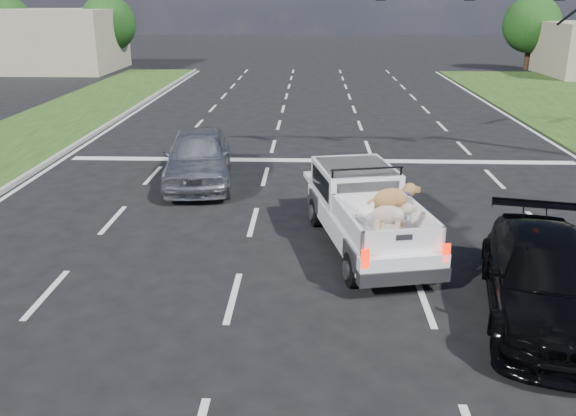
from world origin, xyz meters
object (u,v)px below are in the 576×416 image
Objects in this scene: silver_sedan at (198,157)px; pickup_truck at (366,210)px; traffic_signal at (551,14)px; black_coupe at (547,279)px.

pickup_truck is at bearing -53.22° from silver_sedan.
silver_sedan is (-10.86, -3.24, -3.92)m from traffic_signal.
black_coupe is at bearing -53.80° from silver_sedan.
pickup_truck reaches higher than silver_sedan.
traffic_signal is 10.85m from pickup_truck.
pickup_truck is 4.16m from black_coupe.
pickup_truck is (-6.32, -7.91, -3.89)m from traffic_signal.
pickup_truck is at bearing -128.64° from traffic_signal.
traffic_signal reaches higher than silver_sedan.
silver_sedan is (-4.54, 4.67, -0.04)m from pickup_truck.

